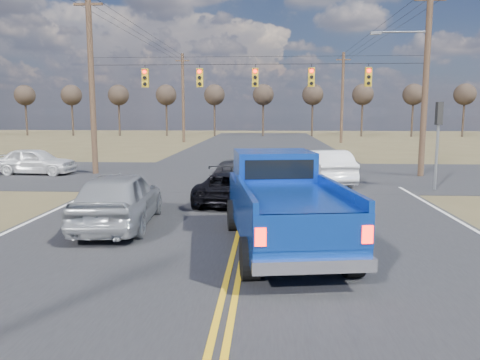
# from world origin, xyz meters

# --- Properties ---
(ground) EXTENTS (160.00, 160.00, 0.00)m
(ground) POSITION_xyz_m (0.00, 0.00, 0.00)
(ground) COLOR brown
(ground) RESTS_ON ground
(road_main) EXTENTS (14.00, 120.00, 0.02)m
(road_main) POSITION_xyz_m (0.00, 10.00, 0.00)
(road_main) COLOR #28282B
(road_main) RESTS_ON ground
(road_cross) EXTENTS (120.00, 12.00, 0.02)m
(road_cross) POSITION_xyz_m (0.00, 18.00, 0.00)
(road_cross) COLOR #28282B
(road_cross) RESTS_ON ground
(signal_gantry) EXTENTS (19.60, 4.83, 10.00)m
(signal_gantry) POSITION_xyz_m (0.50, 17.79, 5.06)
(signal_gantry) COLOR #473323
(signal_gantry) RESTS_ON ground
(utility_poles) EXTENTS (19.60, 58.32, 10.00)m
(utility_poles) POSITION_xyz_m (0.00, 17.00, 5.23)
(utility_poles) COLOR #473323
(utility_poles) RESTS_ON ground
(treeline) EXTENTS (87.00, 117.80, 7.40)m
(treeline) POSITION_xyz_m (0.00, 26.96, 5.70)
(treeline) COLOR #33261C
(treeline) RESTS_ON ground
(pickup_truck) EXTENTS (3.27, 6.61, 2.38)m
(pickup_truck) POSITION_xyz_m (1.09, 4.08, 1.15)
(pickup_truck) COLOR black
(pickup_truck) RESTS_ON ground
(silver_suv) EXTENTS (2.44, 5.24, 1.74)m
(silver_suv) POSITION_xyz_m (-3.78, 5.99, 0.87)
(silver_suv) COLOR #999CA1
(silver_suv) RESTS_ON ground
(black_suv) EXTENTS (2.44, 4.54, 1.21)m
(black_suv) POSITION_xyz_m (-0.80, 10.00, 0.61)
(black_suv) COLOR black
(black_suv) RESTS_ON ground
(white_car_queue) EXTENTS (2.35, 5.15, 1.64)m
(white_car_queue) POSITION_xyz_m (3.59, 15.30, 0.82)
(white_car_queue) COLOR white
(white_car_queue) RESTS_ON ground
(dgrey_car_queue) EXTENTS (2.25, 4.52, 1.26)m
(dgrey_car_queue) POSITION_xyz_m (-0.80, 13.88, 0.63)
(dgrey_car_queue) COLOR #2C2D31
(dgrey_car_queue) RESTS_ON ground
(cross_car_west) EXTENTS (1.97, 4.46, 1.49)m
(cross_car_west) POSITION_xyz_m (-12.27, 17.56, 0.75)
(cross_car_west) COLOR white
(cross_car_west) RESTS_ON ground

